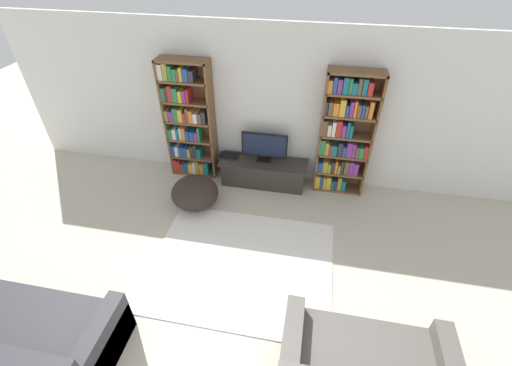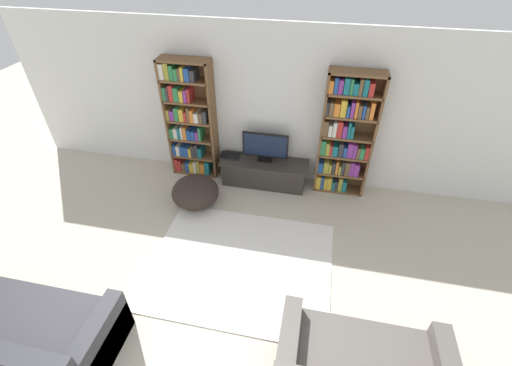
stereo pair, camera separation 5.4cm
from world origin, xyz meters
TOP-DOWN VIEW (x-y plane):
  - wall_back at (0.00, 4.23)m, footprint 8.80×0.06m
  - bookshelf_left at (-1.38, 4.05)m, footprint 0.81×0.30m
  - bookshelf_right at (1.17, 4.05)m, footprint 0.81×0.30m
  - tv_stand at (-0.07, 3.93)m, footprint 1.49×0.48m
  - television at (-0.07, 3.99)m, footprint 0.76×0.16m
  - laptop at (-0.68, 3.98)m, footprint 0.35×0.24m
  - area_rug at (-0.04, 2.10)m, footprint 2.42×1.93m
  - couch_left_sectional at (-1.98, 0.52)m, footprint 1.87×0.96m
  - beanbag_ottoman at (-1.04, 3.17)m, footprint 0.75×0.75m

SIDE VIEW (x-z plane):
  - area_rug at x=-0.04m, z-range 0.00..0.02m
  - tv_stand at x=-0.07m, z-range 0.00..0.45m
  - beanbag_ottoman at x=-1.04m, z-range 0.00..0.48m
  - couch_left_sectional at x=-1.98m, z-range -0.12..0.66m
  - laptop at x=-0.68m, z-range 0.44..0.47m
  - television at x=-0.07m, z-range 0.46..0.97m
  - bookshelf_left at x=-1.38m, z-range -0.02..2.03m
  - bookshelf_right at x=1.17m, z-range -0.01..2.05m
  - wall_back at x=0.00m, z-range 0.00..2.60m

